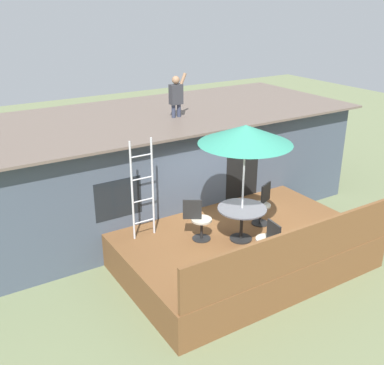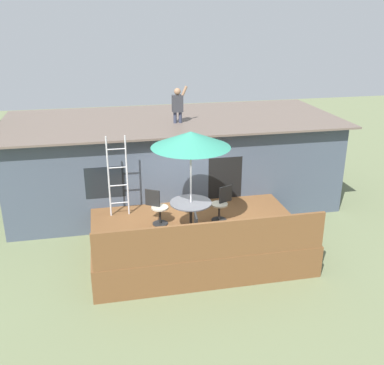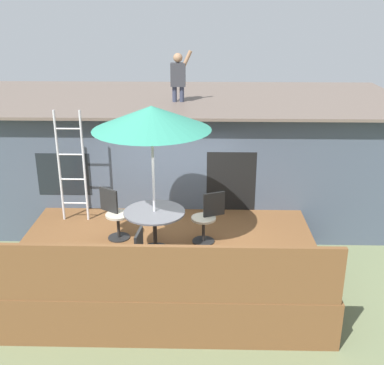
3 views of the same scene
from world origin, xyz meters
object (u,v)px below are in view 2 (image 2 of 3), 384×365
(patio_chair_right, at_px, (222,204))
(patio_table, at_px, (191,208))
(step_ladder, at_px, (118,177))
(patio_chair_left, at_px, (157,207))
(person_figure, at_px, (178,103))
(patio_umbrella, at_px, (191,139))
(patio_chair_near, at_px, (195,231))

(patio_chair_right, bearing_deg, patio_table, 0.00)
(step_ladder, relative_size, patio_chair_left, 2.39)
(patio_table, height_order, person_figure, person_figure)
(person_figure, xyz_separation_m, patio_chair_left, (-1.04, -2.67, -2.14))
(patio_umbrella, height_order, patio_chair_left, patio_umbrella)
(person_figure, xyz_separation_m, patio_chair_right, (0.63, -2.79, -2.14))
(patio_umbrella, relative_size, patio_chair_near, 2.76)
(patio_table, relative_size, patio_umbrella, 0.41)
(patio_chair_near, bearing_deg, patio_chair_left, 29.99)
(patio_umbrella, bearing_deg, patio_chair_right, 22.99)
(step_ladder, bearing_deg, patio_chair_near, -54.63)
(patio_table, relative_size, person_figure, 0.94)
(patio_table, xyz_separation_m, step_ladder, (-1.70, 1.24, 0.51))
(patio_umbrella, bearing_deg, patio_chair_left, 147.11)
(patio_table, height_order, patio_chair_left, patio_chair_left)
(patio_table, relative_size, step_ladder, 0.47)
(patio_umbrella, relative_size, patio_chair_right, 2.76)
(step_ladder, height_order, patio_chair_left, step_ladder)
(step_ladder, bearing_deg, person_figure, 44.56)
(patio_chair_right, relative_size, patio_chair_near, 1.00)
(patio_table, distance_m, person_figure, 3.77)
(step_ladder, bearing_deg, patio_chair_left, -38.76)
(patio_umbrella, xyz_separation_m, step_ladder, (-1.70, 1.24, -1.25))
(patio_chair_left, xyz_separation_m, patio_chair_near, (0.67, -1.50, 0.00))
(person_figure, bearing_deg, step_ladder, -135.44)
(person_figure, bearing_deg, patio_umbrella, -94.76)
(person_figure, bearing_deg, patio_chair_left, -111.27)
(patio_table, distance_m, patio_chair_near, 1.02)
(patio_table, xyz_separation_m, patio_umbrella, (0.00, 0.00, 1.76))
(step_ladder, relative_size, patio_chair_right, 2.39)
(patio_chair_left, bearing_deg, patio_table, 0.00)
(patio_table, relative_size, patio_chair_right, 1.13)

